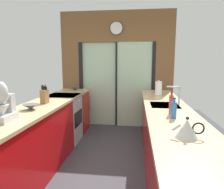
% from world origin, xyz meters
% --- Properties ---
extents(ground_plane, '(5.04, 7.60, 0.02)m').
position_xyz_m(ground_plane, '(0.00, 0.60, -0.01)').
color(ground_plane, '#38383D').
extents(back_wall_unit, '(2.64, 0.12, 2.70)m').
position_xyz_m(back_wall_unit, '(0.00, 2.40, 1.52)').
color(back_wall_unit, brown).
rests_on(back_wall_unit, ground_plane).
extents(left_counter_run, '(0.62, 3.80, 0.92)m').
position_xyz_m(left_counter_run, '(-0.91, 0.13, 0.47)').
color(left_counter_run, '#AD0C0F').
rests_on(left_counter_run, ground_plane).
extents(right_counter_run, '(0.62, 3.80, 0.92)m').
position_xyz_m(right_counter_run, '(0.91, 0.30, 0.46)').
color(right_counter_run, '#AD0C0F').
rests_on(right_counter_run, ground_plane).
extents(sink_faucet, '(0.19, 0.02, 0.28)m').
position_xyz_m(sink_faucet, '(1.06, 0.55, 1.10)').
color(sink_faucet, '#B7BABC').
rests_on(sink_faucet, right_counter_run).
extents(oven_range, '(0.60, 0.60, 0.92)m').
position_xyz_m(oven_range, '(-0.91, 1.25, 0.46)').
color(oven_range, '#B7BABC').
rests_on(oven_range, ground_plane).
extents(mixing_bowl_near, '(0.21, 0.21, 0.07)m').
position_xyz_m(mixing_bowl_near, '(-0.89, 0.02, 0.96)').
color(mixing_bowl_near, '#514C47').
rests_on(mixing_bowl_near, left_counter_run).
extents(mixing_bowl_far, '(0.20, 0.20, 0.07)m').
position_xyz_m(mixing_bowl_far, '(-0.89, 1.95, 0.96)').
color(mixing_bowl_far, '#514C47').
rests_on(mixing_bowl_far, left_counter_run).
extents(knife_block, '(0.09, 0.14, 0.28)m').
position_xyz_m(knife_block, '(-0.89, 0.44, 1.03)').
color(knife_block, brown).
rests_on(knife_block, left_counter_run).
extents(stand_mixer, '(0.17, 0.27, 0.42)m').
position_xyz_m(stand_mixer, '(-0.89, -0.51, 1.08)').
color(stand_mixer, '#B7BABC').
rests_on(stand_mixer, left_counter_run).
extents(kettle, '(0.26, 0.19, 0.18)m').
position_xyz_m(kettle, '(0.89, -0.78, 1.00)').
color(kettle, '#B7BABC').
rests_on(kettle, right_counter_run).
extents(soap_bottle_near, '(0.06, 0.06, 0.23)m').
position_xyz_m(soap_bottle_near, '(0.89, -0.17, 1.02)').
color(soap_bottle_near, '#286BB7').
rests_on(soap_bottle_near, right_counter_run).
extents(soap_bottle_far, '(0.05, 0.05, 0.28)m').
position_xyz_m(soap_bottle_far, '(0.89, -0.00, 1.04)').
color(soap_bottle_far, '#B23D2D').
rests_on(soap_bottle_far, right_counter_run).
extents(paper_towel_roll, '(0.14, 0.14, 0.29)m').
position_xyz_m(paper_towel_roll, '(0.89, 1.45, 1.05)').
color(paper_towel_roll, '#B7BABC').
rests_on(paper_towel_roll, right_counter_run).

